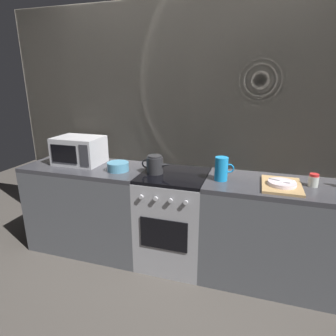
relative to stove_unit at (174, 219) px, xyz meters
name	(u,v)px	position (x,y,z in m)	size (l,w,h in m)	color
ground_plane	(173,259)	(0.00, 0.00, -0.45)	(8.00, 8.00, 0.00)	#47423D
back_wall	(183,135)	(0.00, 0.32, 0.75)	(3.60, 0.05, 2.40)	#A39989
counter_left	(91,207)	(-0.90, 0.00, 0.00)	(1.20, 0.60, 0.90)	#515459
stove_unit	(174,219)	(0.00, 0.00, 0.00)	(0.60, 0.63, 0.90)	#9E9EA3
counter_right	(274,233)	(0.90, 0.00, 0.00)	(1.20, 0.60, 0.90)	#515459
microwave	(79,150)	(-1.01, 0.05, 0.59)	(0.46, 0.35, 0.27)	#B2B2B7
kettle	(155,165)	(-0.17, -0.03, 0.53)	(0.28, 0.15, 0.17)	#262628
mixing_bowl	(118,166)	(-0.52, -0.06, 0.49)	(0.20, 0.20, 0.08)	teal
pitcher	(221,169)	(0.43, -0.04, 0.55)	(0.16, 0.11, 0.20)	#198CD8
dish_pile	(282,185)	(0.90, -0.06, 0.47)	(0.30, 0.40, 0.06)	tan
spice_jar	(313,180)	(1.14, 0.03, 0.50)	(0.08, 0.08, 0.10)	silver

